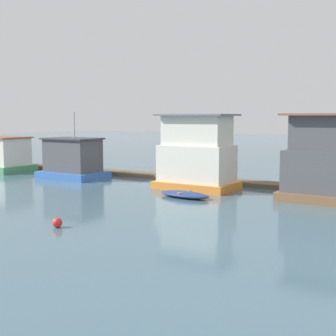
{
  "coord_description": "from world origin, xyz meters",
  "views": [
    {
      "loc": [
        17.12,
        -27.87,
        4.87
      ],
      "look_at": [
        0.0,
        -1.0,
        1.4
      ],
      "focal_mm": 50.0,
      "sensor_mm": 36.0,
      "label": 1
    }
  ],
  "objects_px": {
    "houseboat_blue": "(73,160)",
    "mooring_post_near_left": "(71,163)",
    "mooring_post_far_left": "(100,163)",
    "buoy_red": "(57,223)",
    "dinghy_navy": "(184,194)",
    "houseboat_brown": "(332,162)",
    "houseboat_orange": "(197,155)"
  },
  "relations": [
    {
      "from": "houseboat_brown",
      "to": "mooring_post_far_left",
      "type": "bearing_deg",
      "value": 173.46
    },
    {
      "from": "houseboat_blue",
      "to": "houseboat_orange",
      "type": "bearing_deg",
      "value": 1.55
    },
    {
      "from": "houseboat_blue",
      "to": "houseboat_orange",
      "type": "distance_m",
      "value": 11.2
    },
    {
      "from": "mooring_post_near_left",
      "to": "houseboat_orange",
      "type": "bearing_deg",
      "value": -9.51
    },
    {
      "from": "buoy_red",
      "to": "houseboat_brown",
      "type": "bearing_deg",
      "value": 56.97
    },
    {
      "from": "dinghy_navy",
      "to": "buoy_red",
      "type": "xyz_separation_m",
      "value": [
        -0.79,
        -9.76,
        0.03
      ]
    },
    {
      "from": "houseboat_orange",
      "to": "mooring_post_near_left",
      "type": "height_order",
      "value": "houseboat_orange"
    },
    {
      "from": "houseboat_blue",
      "to": "buoy_red",
      "type": "relative_size",
      "value": 11.89
    },
    {
      "from": "buoy_red",
      "to": "houseboat_blue",
      "type": "bearing_deg",
      "value": 131.65
    },
    {
      "from": "mooring_post_near_left",
      "to": "buoy_red",
      "type": "bearing_deg",
      "value": -47.46
    },
    {
      "from": "houseboat_orange",
      "to": "mooring_post_far_left",
      "type": "xyz_separation_m",
      "value": [
        -10.61,
        2.34,
        -1.3
      ]
    },
    {
      "from": "mooring_post_far_left",
      "to": "buoy_red",
      "type": "bearing_deg",
      "value": -54.94
    },
    {
      "from": "houseboat_brown",
      "to": "buoy_red",
      "type": "height_order",
      "value": "houseboat_brown"
    },
    {
      "from": "dinghy_navy",
      "to": "mooring_post_near_left",
      "type": "relative_size",
      "value": 2.06
    },
    {
      "from": "houseboat_blue",
      "to": "mooring_post_near_left",
      "type": "xyz_separation_m",
      "value": [
        -2.78,
        2.64,
        -0.61
      ]
    },
    {
      "from": "mooring_post_far_left",
      "to": "buoy_red",
      "type": "distance_m",
      "value": 18.91
    },
    {
      "from": "houseboat_orange",
      "to": "mooring_post_far_left",
      "type": "distance_m",
      "value": 10.94
    },
    {
      "from": "houseboat_blue",
      "to": "houseboat_orange",
      "type": "relative_size",
      "value": 1.0
    },
    {
      "from": "mooring_post_far_left",
      "to": "buoy_red",
      "type": "relative_size",
      "value": 4.58
    },
    {
      "from": "mooring_post_far_left",
      "to": "houseboat_blue",
      "type": "bearing_deg",
      "value": -101.88
    },
    {
      "from": "houseboat_brown",
      "to": "mooring_post_far_left",
      "type": "xyz_separation_m",
      "value": [
        -19.45,
        2.23,
        -1.27
      ]
    },
    {
      "from": "mooring_post_far_left",
      "to": "mooring_post_near_left",
      "type": "xyz_separation_m",
      "value": [
        -3.34,
        0.0,
        -0.14
      ]
    },
    {
      "from": "mooring_post_near_left",
      "to": "houseboat_blue",
      "type": "bearing_deg",
      "value": -43.48
    },
    {
      "from": "houseboat_blue",
      "to": "dinghy_navy",
      "type": "xyz_separation_m",
      "value": [
        12.19,
        -3.07,
        -1.3
      ]
    },
    {
      "from": "houseboat_orange",
      "to": "dinghy_navy",
      "type": "relative_size",
      "value": 1.45
    },
    {
      "from": "houseboat_orange",
      "to": "houseboat_brown",
      "type": "xyz_separation_m",
      "value": [
        8.84,
        0.11,
        -0.03
      ]
    },
    {
      "from": "houseboat_orange",
      "to": "dinghy_navy",
      "type": "height_order",
      "value": "houseboat_orange"
    },
    {
      "from": "houseboat_blue",
      "to": "buoy_red",
      "type": "height_order",
      "value": "houseboat_blue"
    },
    {
      "from": "houseboat_brown",
      "to": "mooring_post_far_left",
      "type": "height_order",
      "value": "houseboat_brown"
    },
    {
      "from": "dinghy_navy",
      "to": "buoy_red",
      "type": "distance_m",
      "value": 9.79
    },
    {
      "from": "dinghy_navy",
      "to": "mooring_post_far_left",
      "type": "height_order",
      "value": "mooring_post_far_left"
    },
    {
      "from": "mooring_post_near_left",
      "to": "buoy_red",
      "type": "relative_size",
      "value": 3.96
    }
  ]
}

